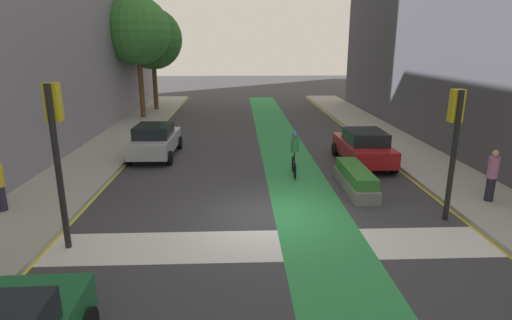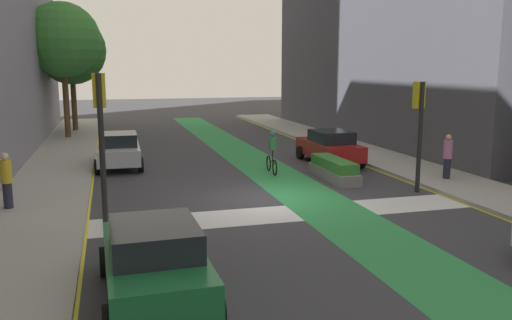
% 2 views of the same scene
% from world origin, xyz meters
% --- Properties ---
extents(ground_plane, '(120.00, 120.00, 0.00)m').
position_xyz_m(ground_plane, '(0.00, 0.00, 0.00)').
color(ground_plane, '#38383D').
extents(bike_lane_paint, '(2.40, 60.00, 0.01)m').
position_xyz_m(bike_lane_paint, '(1.40, 0.00, 0.00)').
color(bike_lane_paint, '#2D8C47').
rests_on(bike_lane_paint, ground_plane).
extents(crosswalk_band, '(12.00, 1.80, 0.01)m').
position_xyz_m(crosswalk_band, '(0.00, -2.00, 0.00)').
color(crosswalk_band, silver).
rests_on(crosswalk_band, ground_plane).
extents(sidewalk_left, '(3.00, 60.00, 0.15)m').
position_xyz_m(sidewalk_left, '(-7.50, 0.00, 0.07)').
color(sidewalk_left, '#9E9E99').
rests_on(sidewalk_left, ground_plane).
extents(curb_stripe_left, '(0.16, 60.00, 0.01)m').
position_xyz_m(curb_stripe_left, '(-6.00, 0.00, 0.01)').
color(curb_stripe_left, yellow).
rests_on(curb_stripe_left, ground_plane).
extents(sidewalk_right, '(3.00, 60.00, 0.15)m').
position_xyz_m(sidewalk_right, '(7.50, 0.00, 0.07)').
color(sidewalk_right, '#9E9E99').
rests_on(sidewalk_right, ground_plane).
extents(curb_stripe_right, '(0.16, 60.00, 0.01)m').
position_xyz_m(curb_stripe_right, '(6.00, 0.00, 0.01)').
color(curb_stripe_right, yellow).
rests_on(curb_stripe_right, ground_plane).
extents(traffic_signal_near_right, '(0.35, 0.52, 3.96)m').
position_xyz_m(traffic_signal_near_right, '(5.44, -0.43, 2.79)').
color(traffic_signal_near_right, black).
rests_on(traffic_signal_near_right, ground_plane).
extents(traffic_signal_near_left, '(0.35, 0.52, 4.31)m').
position_xyz_m(traffic_signal_near_left, '(-5.44, -1.77, 3.02)').
color(traffic_signal_near_left, black).
rests_on(traffic_signal_near_left, ground_plane).
extents(car_red_right_far, '(2.04, 4.21, 1.57)m').
position_xyz_m(car_red_right_far, '(4.66, 5.60, 0.80)').
color(car_red_right_far, '#A51919').
rests_on(car_red_right_far, ground_plane).
extents(car_silver_left_far, '(2.08, 4.23, 1.57)m').
position_xyz_m(car_silver_left_far, '(-4.87, 7.31, 0.80)').
color(car_silver_left_far, '#B2B7BF').
rests_on(car_silver_left_far, ground_plane).
extents(cyclist_in_lane, '(0.32, 1.73, 1.86)m').
position_xyz_m(cyclist_in_lane, '(1.36, 4.06, 0.97)').
color(cyclist_in_lane, black).
rests_on(cyclist_in_lane, ground_plane).
extents(pedestrian_sidewalk_right_a, '(0.34, 0.34, 1.74)m').
position_xyz_m(pedestrian_sidewalk_right_a, '(7.46, 0.60, 1.04)').
color(pedestrian_sidewalk_right_a, '#262638').
rests_on(pedestrian_sidewalk_right_a, sidewalk_right).
extents(street_tree_near, '(4.56, 4.56, 8.23)m').
position_xyz_m(street_tree_near, '(-7.75, 17.79, 6.08)').
color(street_tree_near, brown).
rests_on(street_tree_near, sidewalk_left).
extents(street_tree_far, '(4.65, 4.65, 7.78)m').
position_xyz_m(street_tree_far, '(-7.51, 21.55, 5.59)').
color(street_tree_far, brown).
rests_on(street_tree_far, sidewalk_left).
extents(median_planter, '(0.87, 3.36, 0.85)m').
position_xyz_m(median_planter, '(3.40, 2.26, 0.40)').
color(median_planter, slate).
rests_on(median_planter, ground_plane).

